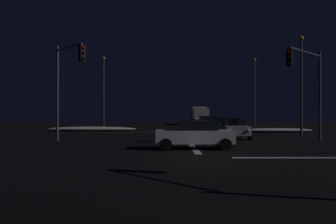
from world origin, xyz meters
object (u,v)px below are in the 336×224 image
(traffic_signal_ne, at_px, (310,77))
(streetlamp_right_far, at_px, (256,88))
(streetlamp_right_near, at_px, (303,78))
(streetlamp_left_far, at_px, (105,87))
(sedan_blue, at_px, (227,125))
(box_truck, at_px, (201,115))
(sedan_silver, at_px, (235,128))
(sedan_gray, at_px, (206,121))
(sedan_white_crossing, at_px, (197,134))
(sedan_red, at_px, (217,123))
(traffic_signal_nw, at_px, (69,75))
(sedan_black, at_px, (210,122))

(traffic_signal_ne, relative_size, streetlamp_right_far, 0.68)
(streetlamp_right_near, bearing_deg, streetlamp_left_far, 141.15)
(traffic_signal_ne, relative_size, streetlamp_left_far, 0.67)
(sedan_blue, bearing_deg, streetlamp_right_near, -31.09)
(box_truck, xyz_separation_m, traffic_signal_ne, (3.93, -36.43, 2.65))
(sedan_silver, relative_size, sedan_gray, 1.00)
(sedan_white_crossing, height_order, traffic_signal_ne, traffic_signal_ne)
(sedan_red, distance_m, traffic_signal_nw, 20.84)
(traffic_signal_nw, distance_m, streetlamp_right_far, 28.69)
(sedan_white_crossing, distance_m, traffic_signal_nw, 10.17)
(sedan_silver, height_order, sedan_black, same)
(sedan_black, xyz_separation_m, streetlamp_left_far, (-13.92, -0.82, 4.61))
(sedan_white_crossing, xyz_separation_m, traffic_signal_nw, (-8.32, 4.50, 3.74))
(streetlamp_left_far, relative_size, streetlamp_right_near, 1.10)
(sedan_silver, height_order, streetlamp_left_far, streetlamp_left_far)
(traffic_signal_nw, bearing_deg, sedan_white_crossing, -28.37)
(traffic_signal_ne, xyz_separation_m, streetlamp_left_far, (-17.77, 22.60, 1.05))
(sedan_black, distance_m, streetlamp_right_near, 18.32)
(sedan_red, height_order, sedan_gray, same)
(sedan_silver, height_order, traffic_signal_nw, traffic_signal_nw)
(sedan_silver, distance_m, sedan_white_crossing, 8.62)
(traffic_signal_ne, bearing_deg, sedan_red, 102.86)
(sedan_blue, height_order, sedan_white_crossing, same)
(sedan_gray, distance_m, traffic_signal_nw, 31.52)
(sedan_black, xyz_separation_m, traffic_signal_ne, (3.85, -23.42, 3.55))
(streetlamp_right_near, bearing_deg, sedan_gray, 104.64)
(sedan_blue, bearing_deg, box_truck, 90.33)
(box_truck, bearing_deg, streetlamp_right_far, -66.46)
(sedan_silver, height_order, streetlamp_right_near, streetlamp_right_near)
(streetlamp_right_far, bearing_deg, traffic_signal_nw, -129.46)
(traffic_signal_nw, xyz_separation_m, streetlamp_right_near, (18.23, 6.14, 0.43))
(streetlamp_right_far, bearing_deg, sedan_red, -136.14)
(streetlamp_left_far, bearing_deg, sedan_black, 3.37)
(traffic_signal_ne, bearing_deg, sedan_black, 99.34)
(sedan_black, relative_size, traffic_signal_nw, 0.65)
(sedan_red, bearing_deg, traffic_signal_ne, -77.14)
(sedan_gray, height_order, sedan_white_crossing, same)
(sedan_blue, bearing_deg, streetlamp_left_far, 138.32)
(streetlamp_right_near, bearing_deg, traffic_signal_nw, -161.38)
(box_truck, bearing_deg, sedan_blue, -89.67)
(sedan_blue, distance_m, traffic_signal_nw, 16.13)
(sedan_gray, height_order, traffic_signal_ne, traffic_signal_ne)
(box_truck, height_order, traffic_signal_ne, traffic_signal_ne)
(sedan_black, xyz_separation_m, sedan_gray, (0.04, 5.81, 0.00))
(sedan_blue, relative_size, sedan_black, 1.00)
(sedan_gray, distance_m, streetlamp_left_far, 16.12)
(streetlamp_left_far, bearing_deg, sedan_white_crossing, -69.49)
(sedan_blue, bearing_deg, traffic_signal_ne, -69.57)
(sedan_white_crossing, xyz_separation_m, streetlamp_left_far, (-9.97, 26.64, 4.61))
(sedan_black, height_order, box_truck, box_truck)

